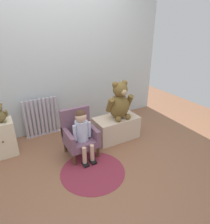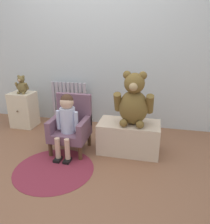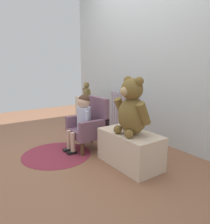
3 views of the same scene
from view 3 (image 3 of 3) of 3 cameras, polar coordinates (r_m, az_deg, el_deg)
The scene contains 10 objects.
ground_plane at distance 2.64m, azimuth -10.77°, elevation -11.43°, with size 6.00×6.00×0.00m, color brown.
back_wall at distance 3.18m, azimuth 11.14°, elevation 14.70°, with size 3.80×0.05×2.40m, color silver.
radiator at distance 3.48m, azimuth 4.25°, elevation -0.06°, with size 0.56×0.05×0.63m.
small_dresser at distance 3.83m, azimuth -4.67°, elevation 0.17°, with size 0.33×0.31×0.51m.
child_armchair at distance 2.79m, azimuth -3.90°, elevation -3.43°, with size 0.42×0.40×0.65m.
child_figure at distance 2.70m, azimuth -5.95°, elevation -0.74°, with size 0.25×0.35×0.70m.
low_bench at distance 2.37m, azimuth 6.50°, elevation -9.48°, with size 0.69×0.37×0.36m, color beige.
large_teddy_bear at distance 2.20m, azimuth 7.07°, elevation 0.71°, with size 0.43×0.30×0.59m.
small_teddy_bear at distance 3.72m, azimuth -4.80°, elevation 5.57°, with size 0.19×0.13×0.26m.
floor_rug at distance 2.72m, azimuth -12.49°, elevation -10.75°, with size 0.81×0.81×0.01m, color maroon.
Camera 3 is at (2.23, -0.95, 1.05)m, focal length 35.00 mm.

